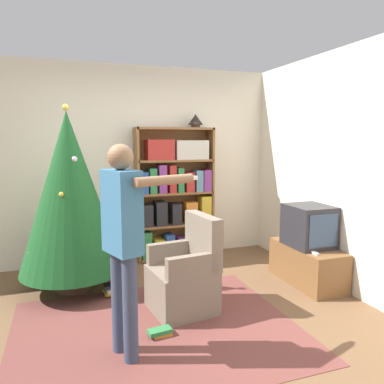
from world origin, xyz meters
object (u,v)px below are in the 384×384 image
(television, at_px, (309,226))
(standing_person, at_px, (124,234))
(armchair, at_px, (186,278))
(bookshelf, at_px, (175,197))
(christmas_tree, at_px, (70,193))
(table_lamp, at_px, (196,120))

(television, xyz_separation_m, standing_person, (-2.20, -0.77, 0.28))
(television, bearing_deg, armchair, -173.04)
(bookshelf, relative_size, christmas_tree, 0.90)
(television, relative_size, standing_person, 0.31)
(table_lamp, bearing_deg, christmas_tree, -156.97)
(bookshelf, relative_size, standing_person, 1.12)
(bookshelf, xyz_separation_m, christmas_tree, (-1.38, -0.70, 0.21))
(television, xyz_separation_m, christmas_tree, (-2.53, 0.68, 0.40))
(bookshelf, bearing_deg, christmas_tree, -152.87)
(armchair, xyz_separation_m, standing_person, (-0.67, -0.58, 0.63))
(christmas_tree, distance_m, armchair, 1.53)
(television, distance_m, standing_person, 2.34)
(bookshelf, relative_size, television, 3.58)
(standing_person, relative_size, table_lamp, 8.03)
(christmas_tree, relative_size, table_lamp, 9.99)
(bookshelf, bearing_deg, table_lamp, 1.42)
(armchair, height_order, table_lamp, table_lamp)
(christmas_tree, xyz_separation_m, standing_person, (0.34, -1.45, -0.12))
(television, height_order, standing_person, standing_person)
(armchair, bearing_deg, christmas_tree, -137.99)
(armchair, distance_m, standing_person, 1.09)
(bookshelf, distance_m, table_lamp, 1.08)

